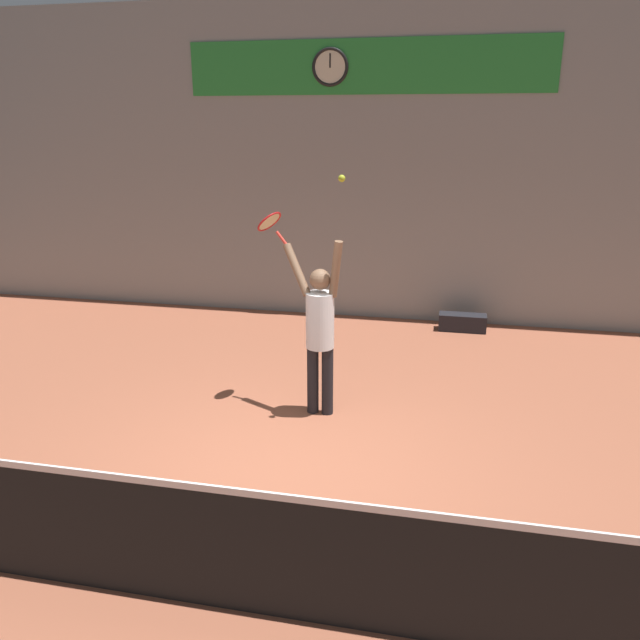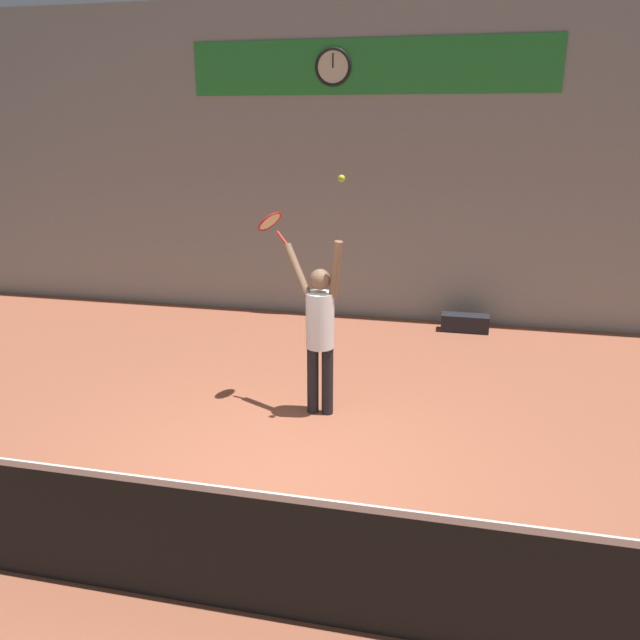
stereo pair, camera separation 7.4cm
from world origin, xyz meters
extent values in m
plane|color=#9E563D|center=(0.00, 0.00, 0.00)|extent=(18.00, 18.00, 0.00)
cube|color=gray|center=(0.00, 5.35, 2.50)|extent=(18.00, 0.10, 5.00)
cube|color=#288C38|center=(0.00, 5.29, 3.97)|extent=(5.62, 0.02, 0.80)
cylinder|color=beige|center=(-0.55, 5.27, 3.97)|extent=(0.52, 0.02, 0.52)
torus|color=black|center=(-0.55, 5.27, 3.97)|extent=(0.57, 0.05, 0.57)
cube|color=black|center=(-0.55, 5.25, 4.06)|extent=(0.02, 0.01, 0.21)
cube|color=black|center=(0.00, -1.56, 0.46)|extent=(6.01, 0.01, 0.91)
cube|color=white|center=(0.00, -1.56, 0.93)|extent=(6.01, 0.02, 0.05)
cylinder|color=black|center=(0.00, 1.52, 0.40)|extent=(0.13, 0.13, 0.79)
cylinder|color=black|center=(0.17, 1.52, 0.40)|extent=(0.13, 0.13, 0.79)
cylinder|color=white|center=(0.08, 1.52, 1.10)|extent=(0.31, 0.31, 0.62)
sphere|color=brown|center=(0.08, 1.52, 1.56)|extent=(0.23, 0.23, 0.23)
cylinder|color=brown|center=(0.26, 1.49, 1.69)|extent=(0.20, 0.18, 0.62)
cylinder|color=brown|center=(-0.20, 1.64, 1.63)|extent=(0.40, 0.35, 0.55)
cylinder|color=red|center=(-0.40, 1.78, 1.94)|extent=(0.16, 0.09, 0.15)
torus|color=red|center=(-0.56, 1.85, 2.11)|extent=(0.34, 0.38, 0.24)
cylinder|color=beige|center=(-0.56, 1.85, 2.11)|extent=(0.28, 0.32, 0.20)
sphere|color=#CCDB2D|center=(0.33, 1.40, 2.63)|extent=(0.07, 0.07, 0.07)
cube|color=black|center=(1.69, 4.86, 0.13)|extent=(0.74, 0.28, 0.27)
camera|label=1|loc=(1.41, -4.81, 3.16)|focal=35.00mm
camera|label=2|loc=(1.49, -4.79, 3.16)|focal=35.00mm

